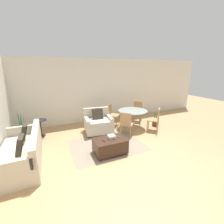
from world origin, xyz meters
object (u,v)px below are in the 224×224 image
Objects in this scene: couch at (23,153)px; dining_chair_far_right at (137,110)px; armchair at (98,123)px; side_table at (41,125)px; tv_remote_primary at (104,141)px; potted_plant_small at (155,122)px; dining_chair_far_left at (112,113)px; dining_table at (133,112)px; tv_remote_secondary at (118,137)px; dining_chair_near_left at (126,123)px; ottoman at (110,145)px; dining_chair_near_right at (156,118)px; potted_plant at (23,133)px; book_stack at (111,137)px.

dining_chair_far_right is at bearing 19.79° from couch.
side_table is at bearing 166.20° from armchair.
tv_remote_primary is 3.05m from potted_plant_small.
dining_table is at bearing -45.00° from dining_chair_far_left.
dining_chair_near_left is at bearing 47.06° from tv_remote_secondary.
dining_chair_near_left is (-0.63, -0.63, -0.13)m from dining_table.
dining_chair_far_right reaches higher than ottoman.
couch reaches higher than tv_remote_secondary.
dining_table is 0.90m from dining_chair_near_right.
tv_remote_primary is 0.16× the size of dining_chair_far_right.
side_table is at bearing 162.74° from dining_chair_near_right.
dining_chair_far_left reaches higher than tv_remote_secondary.
dining_chair_near_right is at bearing 18.68° from tv_remote_primary.
dining_chair_near_right reaches higher than potted_plant_small.
potted_plant reaches higher than dining_chair_near_right.
dining_chair_far_left is (0.88, 2.00, 0.04)m from book_stack.
side_table is 4.21m from dining_chair_near_right.
ottoman is 2.83m from potted_plant_small.
armchair is 2.59m from potted_plant.
tv_remote_secondary is at bearing -9.51° from couch.
dining_chair_near_left is at bearing 35.36° from tv_remote_primary.
dining_chair_far_left is (0.00, 1.26, 0.00)m from dining_chair_near_left.
dining_chair_near_left is (0.95, 0.78, 0.28)m from ottoman.
tv_remote_secondary is at bearing -133.91° from dining_table.
potted_plant_small is (4.77, 0.73, -0.13)m from couch.
dining_chair_far_left reaches higher than side_table.
book_stack is 1.37× the size of tv_remote_secondary.
tv_remote_secondary is at bearing -134.26° from dining_chair_far_right.
book_stack is at bearing -155.55° from potted_plant_small.
ottoman is at bearing -48.36° from side_table.
couch is at bearing -104.14° from side_table.
dining_chair_near_left is (0.88, 0.74, 0.04)m from book_stack.
dining_table reaches higher than ottoman.
potted_plant reaches higher than dining_table.
ottoman is 0.99× the size of dining_chair_far_left.
tv_remote_secondary is 0.25× the size of potted_plant_small.
tv_remote_primary and tv_remote_secondary have the same top height.
potted_plant_small is at bearing 14.00° from dining_chair_near_left.
potted_plant is 0.92× the size of dining_table.
dining_chair_near_left is (3.15, 0.32, 0.23)m from couch.
dining_chair_near_right is at bearing -17.26° from side_table.
dining_table is 1.91× the size of potted_plant_small.
tv_remote_primary is 0.47m from tv_remote_secondary.
dining_chair_near_right is (2.21, 0.78, 0.28)m from ottoman.
side_table is 0.66× the size of dining_chair_near_left.
dining_chair_near_right is (1.95, 0.74, 0.08)m from tv_remote_secondary.
side_table is at bearing 131.64° from ottoman.
tv_remote_secondary is at bearing -159.31° from dining_chair_near_right.
side_table is at bearing 169.69° from dining_table.
dining_chair_near_left reaches higher than potted_plant_small.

